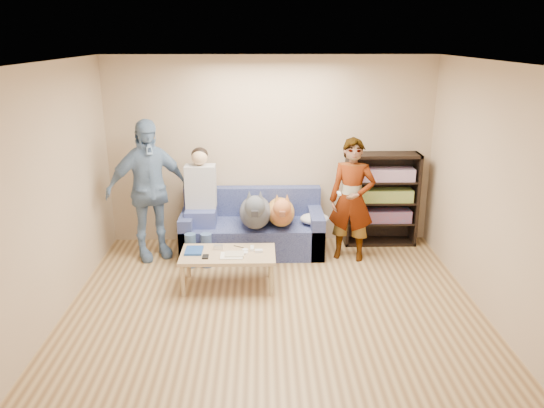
{
  "coord_description": "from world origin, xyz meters",
  "views": [
    {
      "loc": [
        -0.12,
        -4.72,
        2.85
      ],
      "look_at": [
        0.0,
        1.2,
        0.95
      ],
      "focal_mm": 35.0,
      "sensor_mm": 36.0,
      "label": 1
    }
  ],
  "objects_px": {
    "person_seated": "(200,199)",
    "dog_gray": "(255,211)",
    "person_standing_left": "(148,190)",
    "dog_tan": "(281,212)",
    "notebook_blue": "(194,251)",
    "coffee_table": "(228,257)",
    "person_standing_right": "(352,200)",
    "sofa": "(252,231)",
    "camera_silver": "(218,247)",
    "bookshelf": "(381,197)"
  },
  "relations": [
    {
      "from": "person_seated",
      "to": "dog_gray",
      "type": "bearing_deg",
      "value": -10.25
    },
    {
      "from": "person_standing_left",
      "to": "dog_tan",
      "type": "bearing_deg",
      "value": -28.52
    },
    {
      "from": "person_standing_left",
      "to": "notebook_blue",
      "type": "height_order",
      "value": "person_standing_left"
    },
    {
      "from": "coffee_table",
      "to": "dog_gray",
      "type": "bearing_deg",
      "value": 69.62
    },
    {
      "from": "person_standing_right",
      "to": "dog_tan",
      "type": "xyz_separation_m",
      "value": [
        -0.91,
        0.11,
        -0.19
      ]
    },
    {
      "from": "person_standing_right",
      "to": "sofa",
      "type": "xyz_separation_m",
      "value": [
        -1.3,
        0.3,
        -0.52
      ]
    },
    {
      "from": "person_standing_left",
      "to": "dog_gray",
      "type": "bearing_deg",
      "value": -31.33
    },
    {
      "from": "notebook_blue",
      "to": "camera_silver",
      "type": "xyz_separation_m",
      "value": [
        0.28,
        0.07,
        0.01
      ]
    },
    {
      "from": "person_standing_left",
      "to": "sofa",
      "type": "xyz_separation_m",
      "value": [
        1.34,
        0.2,
        -0.65
      ]
    },
    {
      "from": "person_standing_left",
      "to": "bookshelf",
      "type": "xyz_separation_m",
      "value": [
        3.14,
        0.43,
        -0.25
      ]
    },
    {
      "from": "camera_silver",
      "to": "person_standing_right",
      "type": "bearing_deg",
      "value": 22.12
    },
    {
      "from": "bookshelf",
      "to": "person_seated",
      "type": "bearing_deg",
      "value": -171.73
    },
    {
      "from": "person_standing_right",
      "to": "person_standing_left",
      "type": "xyz_separation_m",
      "value": [
        -2.64,
        0.1,
        0.12
      ]
    },
    {
      "from": "sofa",
      "to": "camera_silver",
      "type": "bearing_deg",
      "value": -111.56
    },
    {
      "from": "dog_tan",
      "to": "bookshelf",
      "type": "distance_m",
      "value": 1.48
    },
    {
      "from": "person_standing_right",
      "to": "person_seated",
      "type": "relative_size",
      "value": 1.1
    },
    {
      "from": "camera_silver",
      "to": "coffee_table",
      "type": "xyz_separation_m",
      "value": [
        0.12,
        -0.12,
        -0.07
      ]
    },
    {
      "from": "person_standing_left",
      "to": "person_standing_right",
      "type": "bearing_deg",
      "value": -31.09
    },
    {
      "from": "camera_silver",
      "to": "coffee_table",
      "type": "distance_m",
      "value": 0.18
    },
    {
      "from": "coffee_table",
      "to": "person_standing_right",
      "type": "bearing_deg",
      "value": 27.21
    },
    {
      "from": "dog_gray",
      "to": "bookshelf",
      "type": "relative_size",
      "value": 0.97
    },
    {
      "from": "dog_tan",
      "to": "coffee_table",
      "type": "bearing_deg",
      "value": -125.4
    },
    {
      "from": "notebook_blue",
      "to": "camera_silver",
      "type": "height_order",
      "value": "camera_silver"
    },
    {
      "from": "bookshelf",
      "to": "coffee_table",
      "type": "bearing_deg",
      "value": -147.12
    },
    {
      "from": "bookshelf",
      "to": "notebook_blue",
      "type": "bearing_deg",
      "value": -152.46
    },
    {
      "from": "person_standing_left",
      "to": "dog_tan",
      "type": "distance_m",
      "value": 1.75
    },
    {
      "from": "dog_tan",
      "to": "bookshelf",
      "type": "bearing_deg",
      "value": 16.53
    },
    {
      "from": "notebook_blue",
      "to": "bookshelf",
      "type": "distance_m",
      "value": 2.79
    },
    {
      "from": "person_standing_left",
      "to": "person_seated",
      "type": "xyz_separation_m",
      "value": [
        0.66,
        0.07,
        -0.15
      ]
    },
    {
      "from": "person_seated",
      "to": "dog_tan",
      "type": "bearing_deg",
      "value": -3.25
    },
    {
      "from": "person_standing_right",
      "to": "sofa",
      "type": "bearing_deg",
      "value": -176.3
    },
    {
      "from": "person_standing_left",
      "to": "coffee_table",
      "type": "distance_m",
      "value": 1.51
    },
    {
      "from": "notebook_blue",
      "to": "camera_silver",
      "type": "relative_size",
      "value": 2.36
    },
    {
      "from": "bookshelf",
      "to": "person_standing_left",
      "type": "bearing_deg",
      "value": -172.15
    },
    {
      "from": "person_standing_right",
      "to": "camera_silver",
      "type": "height_order",
      "value": "person_standing_right"
    },
    {
      "from": "camera_silver",
      "to": "person_seated",
      "type": "relative_size",
      "value": 0.07
    },
    {
      "from": "person_standing_right",
      "to": "sofa",
      "type": "relative_size",
      "value": 0.85
    },
    {
      "from": "dog_tan",
      "to": "person_standing_right",
      "type": "bearing_deg",
      "value": -6.96
    },
    {
      "from": "notebook_blue",
      "to": "camera_silver",
      "type": "distance_m",
      "value": 0.29
    },
    {
      "from": "sofa",
      "to": "dog_gray",
      "type": "height_order",
      "value": "dog_gray"
    },
    {
      "from": "sofa",
      "to": "dog_gray",
      "type": "distance_m",
      "value": 0.45
    },
    {
      "from": "person_seated",
      "to": "dog_gray",
      "type": "height_order",
      "value": "person_seated"
    },
    {
      "from": "person_standing_right",
      "to": "coffee_table",
      "type": "xyz_separation_m",
      "value": [
        -1.57,
        -0.8,
        -0.43
      ]
    },
    {
      "from": "dog_tan",
      "to": "notebook_blue",
      "type": "bearing_deg",
      "value": -140.51
    },
    {
      "from": "sofa",
      "to": "person_standing_right",
      "type": "bearing_deg",
      "value": -12.96
    },
    {
      "from": "person_standing_left",
      "to": "person_seated",
      "type": "bearing_deg",
      "value": -22.66
    },
    {
      "from": "person_standing_left",
      "to": "bookshelf",
      "type": "relative_size",
      "value": 1.42
    },
    {
      "from": "notebook_blue",
      "to": "coffee_table",
      "type": "xyz_separation_m",
      "value": [
        0.4,
        -0.05,
        -0.06
      ]
    },
    {
      "from": "notebook_blue",
      "to": "dog_gray",
      "type": "distance_m",
      "value": 1.09
    },
    {
      "from": "camera_silver",
      "to": "dog_tan",
      "type": "height_order",
      "value": "dog_tan"
    }
  ]
}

